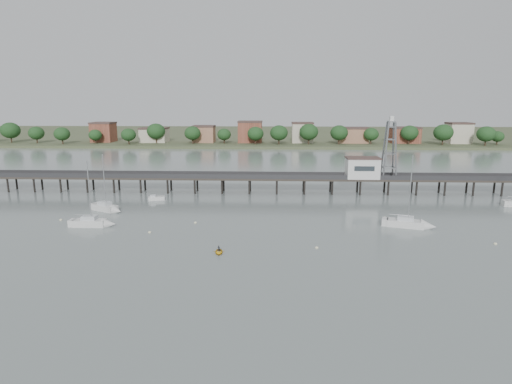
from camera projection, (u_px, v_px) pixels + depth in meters
ground_plane at (251, 297)px, 51.42m from camera, size 500.00×500.00×0.00m
pier at (263, 178)px, 109.25m from camera, size 150.00×5.00×5.50m
pier_building at (362, 168)px, 107.66m from camera, size 8.40×5.40×5.30m
lattice_tower at (390, 150)px, 106.48m from camera, size 3.20×3.20×15.50m
sailboat_a at (96, 223)px, 80.41m from camera, size 7.94×2.38×13.12m
sailboat_d at (413, 224)px, 79.61m from camera, size 9.11×5.02×14.39m
sailboat_b at (109, 208)px, 91.24m from camera, size 7.90×5.75×12.89m
white_tender at (156, 198)px, 101.60m from camera, size 4.03×2.42×1.46m
yellow_dinghy at (219, 253)px, 66.39m from camera, size 1.86×0.71×2.54m
dinghy_occupant at (219, 253)px, 66.39m from camera, size 0.57×1.06×0.24m
mooring_buoys at (261, 230)px, 78.20m from camera, size 79.32×19.25×0.39m
far_shore at (270, 135)px, 285.29m from camera, size 500.00×170.00×10.40m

